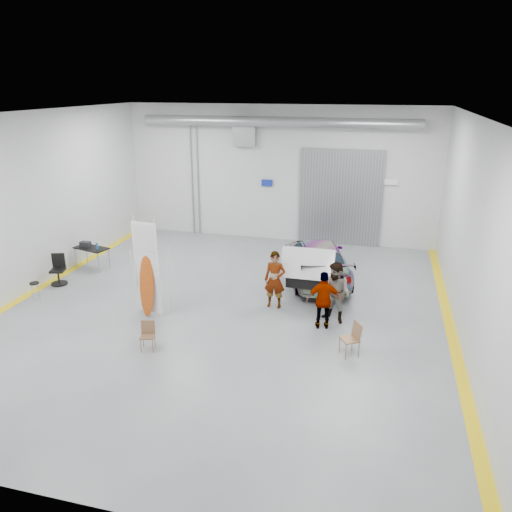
% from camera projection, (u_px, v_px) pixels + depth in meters
% --- Properties ---
extents(ground, '(16.00, 16.00, 0.00)m').
position_uv_depth(ground, '(224.00, 310.00, 15.88)').
color(ground, slate).
rests_on(ground, ground).
extents(room_shell, '(14.02, 16.18, 6.01)m').
position_uv_depth(room_shell, '(249.00, 171.00, 16.51)').
color(room_shell, '#BABCBE').
rests_on(room_shell, ground).
extents(sedan_car, '(3.38, 5.43, 1.47)m').
position_uv_depth(sedan_car, '(317.00, 259.00, 18.26)').
color(sedan_car, silver).
rests_on(sedan_car, ground).
extents(person_a, '(0.68, 0.45, 1.87)m').
position_uv_depth(person_a, '(275.00, 280.00, 15.83)').
color(person_a, '#8D694C').
rests_on(person_a, ground).
extents(person_b, '(1.13, 1.03, 1.88)m').
position_uv_depth(person_b, '(336.00, 293.00, 14.83)').
color(person_b, '#486884').
rests_on(person_b, ground).
extents(person_c, '(1.08, 0.62, 1.76)m').
position_uv_depth(person_c, '(324.00, 300.00, 14.47)').
color(person_c, '#A86F38').
rests_on(person_c, ground).
extents(surfboard_display, '(0.89, 0.35, 3.18)m').
position_uv_depth(surfboard_display, '(148.00, 277.00, 15.11)').
color(surfboard_display, white).
rests_on(surfboard_display, ground).
extents(folding_chair_near, '(0.45, 0.48, 0.78)m').
position_uv_depth(folding_chair_near, '(148.00, 341.00, 13.47)').
color(folding_chair_near, brown).
rests_on(folding_chair_near, ground).
extents(folding_chair_far, '(0.59, 0.71, 0.92)m').
position_uv_depth(folding_chair_far, '(349.00, 345.00, 13.17)').
color(folding_chair_far, brown).
rests_on(folding_chair_far, ground).
extents(shop_stool, '(0.32, 0.32, 0.62)m').
position_uv_depth(shop_stool, '(35.00, 291.00, 16.53)').
color(shop_stool, black).
rests_on(shop_stool, ground).
extents(work_table, '(1.46, 0.98, 1.09)m').
position_uv_depth(work_table, '(90.00, 247.00, 19.25)').
color(work_table, gray).
rests_on(work_table, ground).
extents(office_chair, '(0.60, 0.63, 1.09)m').
position_uv_depth(office_chair, '(59.00, 271.00, 17.81)').
color(office_chair, black).
rests_on(office_chair, ground).
extents(trunk_lid, '(1.71, 1.04, 0.04)m').
position_uv_depth(trunk_lid, '(308.00, 260.00, 15.93)').
color(trunk_lid, silver).
rests_on(trunk_lid, sedan_car).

